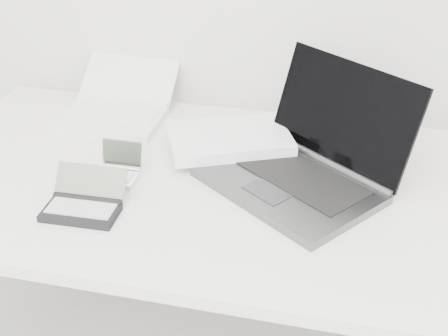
% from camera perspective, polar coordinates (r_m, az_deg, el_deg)
% --- Properties ---
extents(desk, '(1.60, 0.80, 0.73)m').
position_cam_1_polar(desk, '(1.49, 1.48, -2.90)').
color(desk, white).
rests_on(desk, ground).
extents(laptop_large, '(0.64, 0.52, 0.26)m').
position_cam_1_polar(laptop_large, '(1.50, 4.77, 1.25)').
color(laptop_large, '#535558').
rests_on(laptop_large, desk).
extents(netbook_open_white, '(0.28, 0.34, 0.12)m').
position_cam_1_polar(netbook_open_white, '(1.80, -9.78, 5.54)').
color(netbook_open_white, white).
rests_on(netbook_open_white, desk).
extents(pda_silver, '(0.10, 0.10, 0.08)m').
position_cam_1_polar(pda_silver, '(1.50, -9.66, -0.31)').
color(pda_silver, silver).
rests_on(pda_silver, desk).
extents(palmtop_charcoal, '(0.17, 0.14, 0.08)m').
position_cam_1_polar(palmtop_charcoal, '(1.39, -12.72, -3.27)').
color(palmtop_charcoal, black).
rests_on(palmtop_charcoal, desk).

